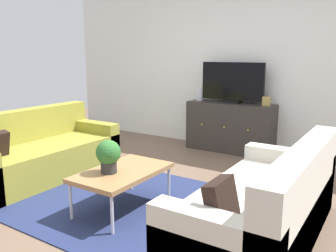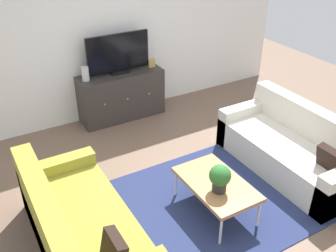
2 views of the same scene
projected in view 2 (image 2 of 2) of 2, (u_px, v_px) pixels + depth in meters
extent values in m
plane|color=brown|center=(195.00, 198.00, 4.52)|extent=(10.00, 10.00, 0.00)
cube|color=white|center=(104.00, 31.00, 5.76)|extent=(6.40, 0.12, 2.70)
cube|color=navy|center=(202.00, 205.00, 4.41)|extent=(2.50, 1.90, 0.01)
cube|color=olive|center=(86.00, 234.00, 3.76)|extent=(0.85, 1.90, 0.41)
cube|color=olive|center=(50.00, 231.00, 3.52)|extent=(0.20, 1.90, 0.81)
cube|color=olive|center=(60.00, 180.00, 4.37)|extent=(0.85, 0.18, 0.56)
cube|color=black|center=(114.00, 251.00, 3.15)|extent=(0.16, 0.30, 0.31)
cube|color=beige|center=(288.00, 155.00, 4.93)|extent=(0.85, 1.90, 0.41)
cube|color=beige|center=(308.00, 136.00, 4.97)|extent=(0.20, 1.90, 0.81)
cube|color=beige|center=(245.00, 122.00, 5.54)|extent=(0.85, 0.18, 0.56)
cube|color=black|center=(330.00, 160.00, 4.28)|extent=(0.16, 0.30, 0.31)
cube|color=#A37547|center=(216.00, 184.00, 4.16)|extent=(0.57, 0.95, 0.04)
cylinder|color=silver|center=(221.00, 231.00, 3.82)|extent=(0.03, 0.03, 0.36)
cylinder|color=silver|center=(259.00, 214.00, 4.04)|extent=(0.03, 0.03, 0.36)
cylinder|color=silver|center=(176.00, 184.00, 4.47)|extent=(0.03, 0.03, 0.36)
cylinder|color=silver|center=(210.00, 171.00, 4.69)|extent=(0.03, 0.03, 0.36)
cylinder|color=#2D2D2D|center=(219.00, 186.00, 4.00)|extent=(0.15, 0.15, 0.11)
sphere|color=#2D6B2D|center=(220.00, 175.00, 3.93)|extent=(0.23, 0.23, 0.23)
cube|color=#332D2B|center=(121.00, 96.00, 6.07)|extent=(1.33, 0.44, 0.75)
sphere|color=#B79338|center=(105.00, 104.00, 5.72)|extent=(0.03, 0.03, 0.03)
sphere|color=#B79338|center=(128.00, 99.00, 5.88)|extent=(0.03, 0.03, 0.03)
sphere|color=#B79338|center=(149.00, 94.00, 6.04)|extent=(0.03, 0.03, 0.03)
cube|color=black|center=(119.00, 72.00, 5.89)|extent=(0.28, 0.16, 0.04)
cube|color=black|center=(118.00, 53.00, 5.74)|extent=(0.99, 0.04, 0.57)
cylinder|color=silver|center=(85.00, 74.00, 5.60)|extent=(0.11, 0.11, 0.21)
cube|color=tan|center=(151.00, 63.00, 6.09)|extent=(0.11, 0.07, 0.13)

